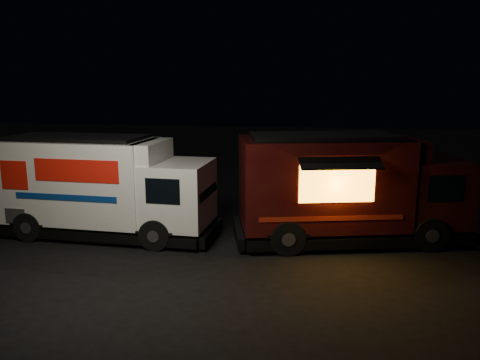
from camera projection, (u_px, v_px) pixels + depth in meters
The scene contains 3 objects.
ground at pixel (190, 245), 14.16m from camera, with size 80.00×80.00×0.00m, color black.
white_truck at pixel (107, 186), 14.83m from camera, with size 7.02×2.40×3.18m, color silver, non-canonical shape.
red_truck at pixel (351, 188), 14.32m from camera, with size 7.13×2.63×3.32m, color #350F09, non-canonical shape.
Camera 1 is at (3.61, -13.07, 4.79)m, focal length 35.00 mm.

